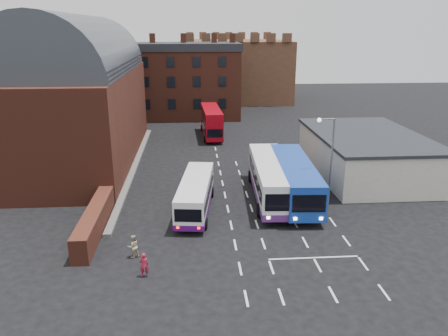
{
  "coord_description": "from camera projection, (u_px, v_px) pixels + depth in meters",
  "views": [
    {
      "loc": [
        -2.79,
        -28.18,
        14.53
      ],
      "look_at": [
        0.0,
        10.0,
        2.2
      ],
      "focal_mm": 35.0,
      "sensor_mm": 36.0,
      "label": 1
    }
  ],
  "objects": [
    {
      "name": "bus_blue",
      "position": [
        294.0,
        178.0,
        38.18
      ],
      "size": [
        3.7,
        12.67,
        3.42
      ],
      "rotation": [
        0.0,
        0.0,
        3.09
      ],
      "color": "#153B9E",
      "rests_on": "ground"
    },
    {
      "name": "street_lamp",
      "position": [
        329.0,
        154.0,
        35.85
      ],
      "size": [
        1.56,
        0.43,
        7.69
      ],
      "rotation": [
        0.0,
        0.0,
        0.14
      ],
      "color": "slate",
      "rests_on": "ground"
    },
    {
      "name": "cream_building",
      "position": [
        366.0,
        153.0,
        45.07
      ],
      "size": [
        10.4,
        16.4,
        4.25
      ],
      "color": "beige",
      "rests_on": "ground"
    },
    {
      "name": "forecourt_wall",
      "position": [
        95.0,
        221.0,
        32.32
      ],
      "size": [
        1.2,
        10.0,
        1.8
      ],
      "primitive_type": "cube",
      "color": "#602B1E",
      "rests_on": "ground"
    },
    {
      "name": "railway_station",
      "position": [
        76.0,
        94.0,
        47.92
      ],
      "size": [
        12.0,
        28.0,
        16.0
      ],
      "color": "#602B1E",
      "rests_on": "ground"
    },
    {
      "name": "bus_red_double",
      "position": [
        211.0,
        122.0,
        60.44
      ],
      "size": [
        2.85,
        10.11,
        4.01
      ],
      "rotation": [
        0.0,
        0.0,
        3.18
      ],
      "color": "#9F0512",
      "rests_on": "ground"
    },
    {
      "name": "pedestrian_beige",
      "position": [
        133.0,
        246.0,
        28.77
      ],
      "size": [
        0.96,
        0.89,
        1.58
      ],
      "primitive_type": "imported",
      "rotation": [
        0.0,
        0.0,
        3.62
      ],
      "color": "tan",
      "rests_on": "ground"
    },
    {
      "name": "pedestrian_red",
      "position": [
        144.0,
        265.0,
        26.51
      ],
      "size": [
        0.62,
        0.44,
        1.59
      ],
      "primitive_type": "imported",
      "rotation": [
        0.0,
        0.0,
        3.25
      ],
      "color": "maroon",
      "rests_on": "ground"
    },
    {
      "name": "bus_white_outbound",
      "position": [
        196.0,
        192.0,
        35.96
      ],
      "size": [
        3.42,
        10.06,
        2.69
      ],
      "rotation": [
        0.0,
        0.0,
        -0.12
      ],
      "color": "white",
      "rests_on": "ground"
    },
    {
      "name": "castle_keep",
      "position": [
        233.0,
        70.0,
        92.64
      ],
      "size": [
        22.0,
        22.0,
        12.0
      ],
      "primitive_type": "cube",
      "color": "brown",
      "rests_on": "ground"
    },
    {
      "name": "bus_white_inbound",
      "position": [
        271.0,
        177.0,
        38.37
      ],
      "size": [
        3.61,
        12.62,
        3.41
      ],
      "rotation": [
        0.0,
        0.0,
        3.09
      ],
      "color": "white",
      "rests_on": "ground"
    },
    {
      "name": "brick_terrace",
      "position": [
        173.0,
        84.0,
        72.97
      ],
      "size": [
        22.0,
        10.0,
        11.0
      ],
      "primitive_type": "cube",
      "color": "brown",
      "rests_on": "ground"
    },
    {
      "name": "ground",
      "position": [
        234.0,
        239.0,
        31.4
      ],
      "size": [
        180.0,
        180.0,
        0.0
      ],
      "primitive_type": "plane",
      "color": "black"
    }
  ]
}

